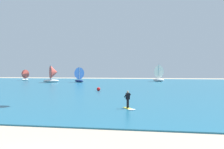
{
  "coord_description": "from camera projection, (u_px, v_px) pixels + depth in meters",
  "views": [
    {
      "loc": [
        5.64,
        -9.5,
        3.75
      ],
      "look_at": [
        0.8,
        17.61,
        3.25
      ],
      "focal_mm": 43.27,
      "sensor_mm": 36.0,
      "label": 1
    }
  ],
  "objects": [
    {
      "name": "sailboat_outermost",
      "position": [
        157.0,
        73.0,
        83.23
      ],
      "size": [
        4.95,
        4.96,
        5.61
      ],
      "color": "white",
      "rests_on": "ocean"
    },
    {
      "name": "sailboat_far_left",
      "position": [
        78.0,
        75.0,
        77.97
      ],
      "size": [
        4.31,
        4.14,
        4.81
      ],
      "color": "navy",
      "rests_on": "ocean"
    },
    {
      "name": "sailboat_mid_left",
      "position": [
        53.0,
        74.0,
        77.11
      ],
      "size": [
        4.87,
        4.5,
        5.41
      ],
      "color": "silver",
      "rests_on": "ocean"
    },
    {
      "name": "sailboat_leading",
      "position": [
        24.0,
        75.0,
        88.67
      ],
      "size": [
        2.98,
        3.5,
        4.08
      ],
      "color": "white",
      "rests_on": "ocean"
    },
    {
      "name": "ocean",
      "position": [
        135.0,
        86.0,
        61.48
      ],
      "size": [
        160.0,
        90.0,
        0.1
      ],
      "primitive_type": "cube",
      "color": "#1E607F",
      "rests_on": "ground"
    },
    {
      "name": "kitesurfer",
      "position": [
        129.0,
        102.0,
        25.11
      ],
      "size": [
        1.43,
        1.98,
        1.67
      ],
      "color": "yellow",
      "rests_on": "ocean"
    },
    {
      "name": "marker_buoy",
      "position": [
        99.0,
        89.0,
        46.11
      ],
      "size": [
        0.63,
        0.63,
        0.63
      ],
      "primitive_type": "sphere",
      "color": "red",
      "rests_on": "ocean"
    }
  ]
}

